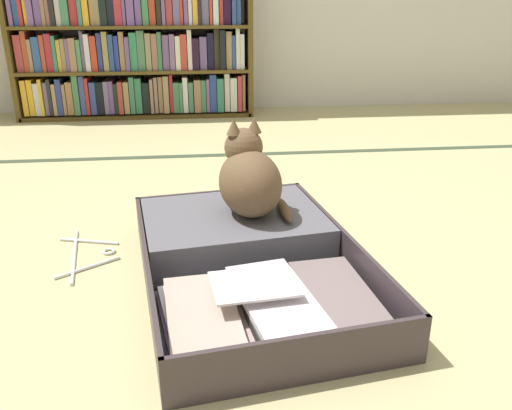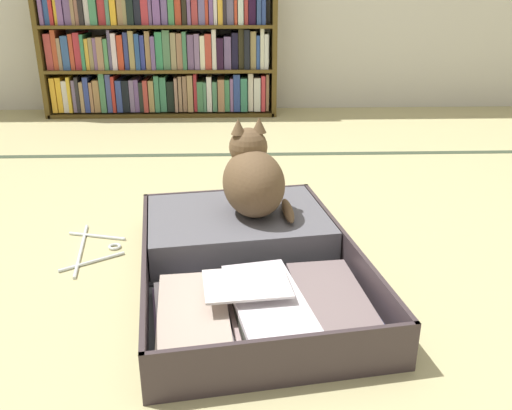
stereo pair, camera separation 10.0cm
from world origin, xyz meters
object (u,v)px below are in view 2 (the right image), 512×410
object	(u,v)px
black_cat	(253,179)
clothes_hanger	(93,248)
bookshelf	(160,49)
open_suitcase	(245,255)

from	to	relation	value
black_cat	clothes_hanger	size ratio (longest dim) A/B	0.80
bookshelf	open_suitcase	distance (m)	2.28
bookshelf	black_cat	xyz separation A→B (m)	(0.54, -2.04, -0.18)
bookshelf	black_cat	bearing A→B (deg)	-75.19
clothes_hanger	bookshelf	bearing A→B (deg)	90.85
bookshelf	clothes_hanger	distance (m)	2.08
bookshelf	clothes_hanger	xyz separation A→B (m)	(0.03, -2.04, -0.41)
black_cat	clothes_hanger	world-z (taller)	black_cat
open_suitcase	clothes_hanger	bearing A→B (deg)	162.36
bookshelf	black_cat	size ratio (longest dim) A/B	5.11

